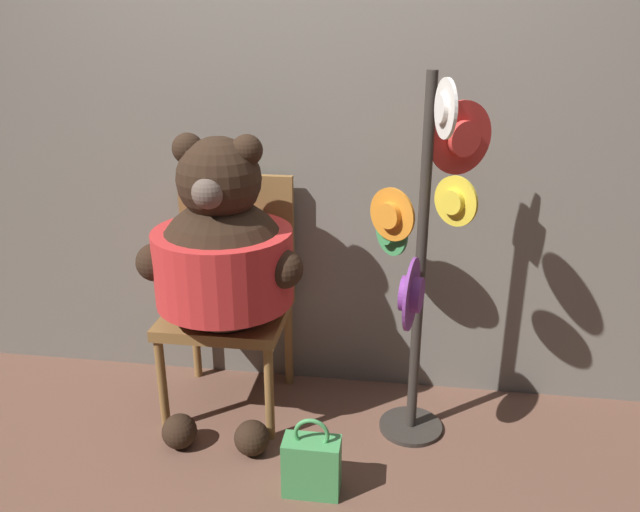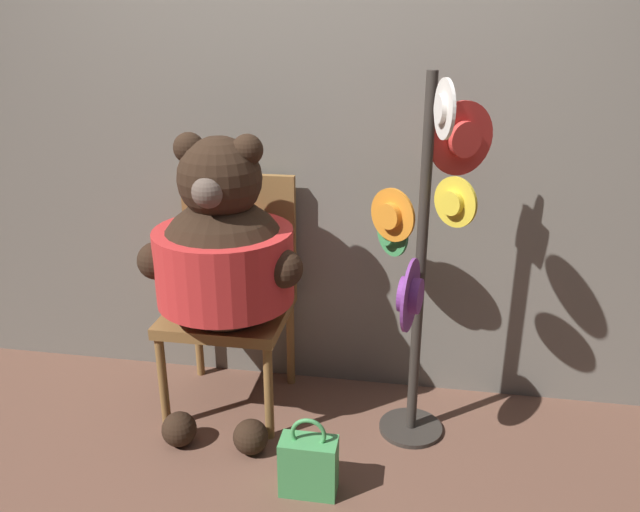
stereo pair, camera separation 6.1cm
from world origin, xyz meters
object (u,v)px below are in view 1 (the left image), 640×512
hat_display_rack (422,248)px  chair (231,287)px  teddy_bear (223,258)px  handbag_on_ground (312,465)px

hat_display_rack → chair: bearing=168.4°
chair → teddy_bear: bearing=-81.8°
teddy_bear → handbag_on_ground: bearing=-45.1°
chair → handbag_on_ground: bearing=-53.0°
chair → handbag_on_ground: 0.90m
handbag_on_ground → chair: bearing=127.0°
chair → hat_display_rack: size_ratio=0.69×
handbag_on_ground → hat_display_rack: bearing=49.6°
teddy_bear → handbag_on_ground: size_ratio=3.90×
hat_display_rack → handbag_on_ground: size_ratio=4.64×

